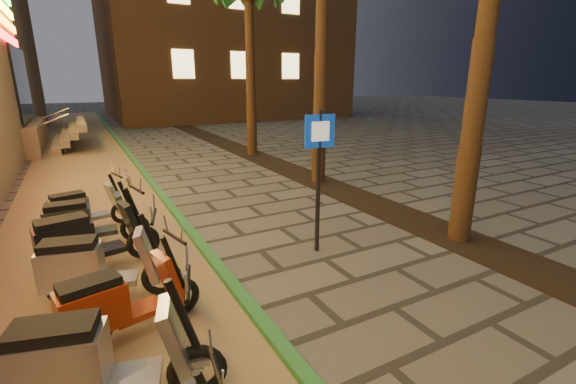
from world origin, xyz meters
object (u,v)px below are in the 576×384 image
pedestrian_sign (319,163)px  scooter_4 (94,362)px  scooter_5 (117,303)px  scooter_9 (83,209)px  scooter_6 (94,267)px  scooter_8 (85,222)px  scooter_7 (86,241)px

pedestrian_sign → scooter_4: bearing=-146.8°
pedestrian_sign → scooter_5: (-3.39, -1.02, -1.12)m
scooter_4 → scooter_9: size_ratio=1.16×
scooter_6 → scooter_9: size_ratio=1.12×
pedestrian_sign → scooter_5: bearing=-159.2°
scooter_8 → scooter_7: bearing=-90.0°
scooter_5 → pedestrian_sign: bearing=3.5°
scooter_8 → scooter_6: bearing=-87.5°
scooter_7 → scooter_9: size_ratio=1.17×
scooter_5 → scooter_8: scooter_8 is taller
scooter_6 → scooter_9: (-0.07, 3.00, -0.06)m
scooter_4 → scooter_6: (0.09, 2.04, -0.02)m
scooter_5 → scooter_8: size_ratio=0.96×
scooter_4 → scooter_6: size_ratio=1.03×
scooter_5 → scooter_6: (-0.18, 1.02, 0.04)m
pedestrian_sign → scooter_9: bearing=144.5°
pedestrian_sign → scooter_9: pedestrian_sign is taller
scooter_7 → scooter_8: scooter_7 is taller
scooter_5 → scooter_7: 2.04m
pedestrian_sign → scooter_8: 4.29m
pedestrian_sign → scooter_6: bearing=-175.9°
scooter_4 → scooter_8: bearing=104.8°
scooter_7 → scooter_8: size_ratio=1.08×
scooter_4 → scooter_6: bearing=102.7°
scooter_8 → scooter_5: bearing=-84.6°
scooter_4 → scooter_8: scooter_4 is taller
scooter_8 → pedestrian_sign: bearing=-28.1°
scooter_4 → scooter_9: 5.04m
scooter_4 → scooter_6: 2.04m
scooter_6 → scooter_8: 2.02m
scooter_4 → scooter_8: size_ratio=1.07×
pedestrian_sign → scooter_7: pedestrian_sign is taller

